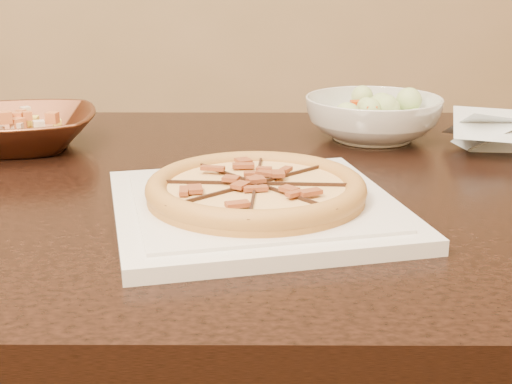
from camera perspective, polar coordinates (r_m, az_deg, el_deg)
dining_table at (r=1.06m, az=-7.63°, el=-3.99°), size 1.51×1.03×0.75m
plate at (r=0.86m, az=-0.00°, el=-1.23°), size 0.38×0.38×0.02m
pizza at (r=0.85m, az=-0.00°, el=0.25°), size 0.27×0.27×0.03m
bronze_bowl at (r=1.23m, az=-18.38°, el=4.67°), size 0.27×0.27×0.06m
mixed_dish at (r=1.22m, az=-18.60°, el=6.68°), size 0.12×0.12×0.03m
salad_bowl at (r=1.25m, az=9.33°, el=5.83°), size 0.30×0.30×0.07m
salad at (r=1.24m, az=9.36°, el=8.29°), size 0.09×0.11×0.04m
cling_film at (r=1.23m, az=19.10°, el=4.39°), size 0.20×0.18×0.05m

